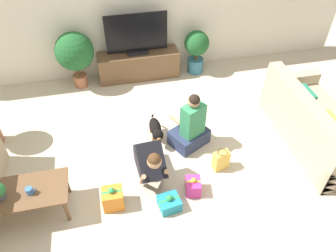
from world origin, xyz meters
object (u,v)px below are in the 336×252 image
(person_sitting, at_px, (191,128))
(gift_box_c, at_px, (193,186))
(coffee_table, at_px, (25,194))
(mug, at_px, (30,191))
(gift_box_b, at_px, (113,198))
(tv, at_px, (137,36))
(dog, at_px, (156,129))
(person_kneeling, at_px, (150,162))
(sofa_right, at_px, (315,126))
(gift_bag_a, at_px, (221,160))
(potted_plant_back_right, at_px, (196,48))
(tv_console, at_px, (139,65))
(potted_plant_back_left, at_px, (75,53))
(gift_box_a, at_px, (169,203))

(person_sitting, bearing_deg, gift_box_c, 49.73)
(coffee_table, relative_size, mug, 8.28)
(gift_box_b, bearing_deg, mug, 175.31)
(tv, distance_m, dog, 1.85)
(person_kneeling, xyz_separation_m, gift_box_b, (-0.53, -0.33, -0.18))
(dog, bearing_deg, gift_box_b, -125.45)
(sofa_right, bearing_deg, mug, 96.45)
(gift_bag_a, bearing_deg, sofa_right, 8.40)
(tv, bearing_deg, coffee_table, -123.23)
(potted_plant_back_right, bearing_deg, tv_console, 177.36)
(person_sitting, height_order, gift_bag_a, person_sitting)
(tv_console, distance_m, gift_box_c, 2.81)
(gift_box_c, distance_m, mug, 1.97)
(potted_plant_back_left, relative_size, dog, 1.74)
(mug, bearing_deg, gift_box_a, -9.11)
(person_kneeling, xyz_separation_m, gift_box_a, (0.15, -0.51, -0.24))
(person_sitting, bearing_deg, tv, -104.11)
(person_kneeling, height_order, person_sitting, person_sitting)
(tv_console, relative_size, tv, 1.36)
(person_sitting, bearing_deg, potted_plant_back_left, -78.16)
(gift_bag_a, bearing_deg, dog, 136.03)
(coffee_table, xyz_separation_m, potted_plant_back_right, (2.83, 2.61, 0.14))
(mug, bearing_deg, gift_bag_a, 5.22)
(tv_console, xyz_separation_m, potted_plant_back_left, (-1.09, -0.05, 0.42))
(sofa_right, xyz_separation_m, gift_bag_a, (-1.50, -0.22, -0.15))
(dog, height_order, gift_box_c, dog)
(person_sitting, xyz_separation_m, gift_box_c, (-0.19, -0.86, -0.22))
(person_kneeling, xyz_separation_m, person_sitting, (0.69, 0.51, 0.00))
(person_kneeling, relative_size, person_sitting, 0.85)
(coffee_table, xyz_separation_m, gift_bag_a, (2.50, 0.18, -0.21))
(gift_box_c, bearing_deg, gift_box_b, 179.24)
(mug, bearing_deg, person_kneeling, 10.15)
(mug, bearing_deg, gift_box_c, -2.61)
(person_kneeling, relative_size, gift_box_b, 2.32)
(tv_console, height_order, gift_box_a, tv_console)
(potted_plant_back_left, bearing_deg, tv_console, 2.64)
(gift_bag_a, xyz_separation_m, mug, (-2.41, -0.22, 0.31))
(potted_plant_back_right, xyz_separation_m, person_kneeling, (-1.31, -2.39, -0.18))
(tv, distance_m, potted_plant_back_right, 1.14)
(coffee_table, height_order, person_kneeling, person_kneeling)
(sofa_right, bearing_deg, gift_box_b, 99.74)
(tv_console, height_order, gift_box_c, tv_console)
(dog, relative_size, gift_box_b, 1.76)
(gift_box_a, bearing_deg, dog, 86.88)
(sofa_right, xyz_separation_m, gift_box_b, (-3.01, -0.52, -0.16))
(sofa_right, distance_m, tv, 3.24)
(tv, relative_size, gift_bag_a, 3.35)
(tv_console, distance_m, mug, 3.18)
(sofa_right, distance_m, gift_bag_a, 1.53)
(tv_console, height_order, person_kneeling, person_kneeling)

